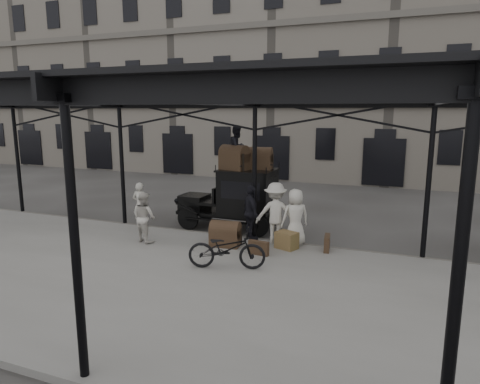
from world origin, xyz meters
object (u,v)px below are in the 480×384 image
object	(u,v)px
porter_left	(140,205)
steamer_trunk_platform	(225,235)
porter_official	(251,213)
taxi	(239,196)
steamer_trunk_roof_near	(234,159)
bicycle	(227,249)

from	to	relation	value
porter_left	steamer_trunk_platform	size ratio (longest dim) A/B	1.79
porter_official	steamer_trunk_platform	bearing A→B (deg)	111.48
porter_left	taxi	bearing A→B (deg)	-160.30
porter_left	steamer_trunk_platform	distance (m)	3.77
porter_official	taxi	bearing A→B (deg)	-6.65
steamer_trunk_platform	porter_left	bearing A→B (deg)	160.53
taxi	porter_official	world-z (taller)	taxi
taxi	steamer_trunk_roof_near	xyz separation A→B (m)	(-0.08, -0.25, 1.33)
porter_official	bicycle	bearing A→B (deg)	146.32
porter_official	porter_left	bearing A→B (deg)	49.92
porter_official	bicycle	size ratio (longest dim) A/B	0.87
porter_left	porter_official	bearing A→B (deg)	174.58
taxi	steamer_trunk_platform	world-z (taller)	taxi
porter_left	steamer_trunk_platform	xyz separation A→B (m)	(3.63, -0.90, -0.47)
porter_official	steamer_trunk_roof_near	distance (m)	2.21
steamer_trunk_roof_near	steamer_trunk_platform	size ratio (longest dim) A/B	1.09
bicycle	steamer_trunk_roof_near	distance (m)	4.46
porter_left	steamer_trunk_roof_near	size ratio (longest dim) A/B	1.64
bicycle	steamer_trunk_platform	distance (m)	1.88
steamer_trunk_platform	porter_official	bearing A→B (deg)	55.99
steamer_trunk_roof_near	porter_official	bearing A→B (deg)	-32.78
porter_left	bicycle	world-z (taller)	porter_left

